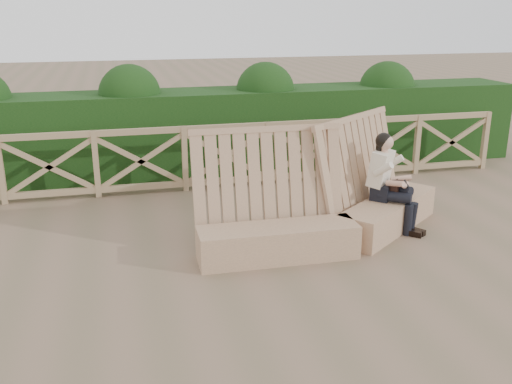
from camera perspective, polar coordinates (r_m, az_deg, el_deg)
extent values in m
plane|color=brown|center=(6.68, 3.11, -8.23)|extent=(60.00, 60.00, 0.00)
cube|color=#926E53|center=(7.01, 2.18, -5.01)|extent=(1.97, 0.54, 0.42)
cube|color=#926E53|center=(7.05, 1.67, 0.13)|extent=(1.97, 0.48, 1.54)
cube|color=#926E53|center=(8.14, 13.01, -2.17)|extent=(1.86, 1.59, 0.42)
cube|color=#926E53|center=(8.07, 11.58, 2.06)|extent=(1.82, 1.54, 1.54)
cube|color=black|center=(8.07, 12.53, 0.06)|extent=(0.42, 0.42, 0.21)
cube|color=beige|center=(7.99, 12.36, 2.35)|extent=(0.47, 0.47, 0.51)
sphere|color=tan|center=(7.89, 12.87, 4.85)|extent=(0.29, 0.29, 0.20)
sphere|color=black|center=(7.89, 12.65, 5.02)|extent=(0.31, 0.31, 0.22)
cylinder|color=black|center=(7.94, 13.69, -0.47)|extent=(0.41, 0.42, 0.14)
cylinder|color=black|center=(8.06, 13.94, 0.30)|extent=(0.42, 0.42, 0.16)
cylinder|color=black|center=(7.97, 14.96, -2.76)|extent=(0.16, 0.16, 0.42)
cylinder|color=black|center=(8.07, 15.33, -2.53)|extent=(0.16, 0.16, 0.42)
cube|color=black|center=(8.01, 15.46, -4.00)|extent=(0.22, 0.22, 0.08)
cube|color=black|center=(8.09, 15.78, -3.81)|extent=(0.22, 0.22, 0.08)
cube|color=black|center=(8.01, 13.79, 0.55)|extent=(0.25, 0.25, 0.15)
cube|color=black|center=(7.93, 14.83, 0.74)|extent=(0.11, 0.11, 0.12)
cube|color=#8C7951|center=(9.58, -3.01, 6.50)|extent=(10.10, 0.07, 0.10)
cube|color=#8C7951|center=(9.81, -2.92, 1.16)|extent=(10.10, 0.07, 0.10)
cube|color=black|center=(10.80, -4.24, 6.14)|extent=(12.00, 1.20, 1.50)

